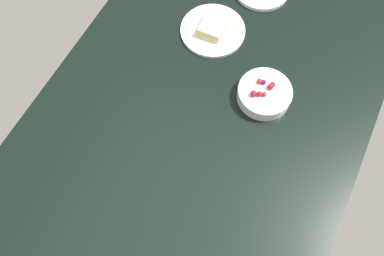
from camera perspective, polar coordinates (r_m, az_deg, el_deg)
name	(u,v)px	position (r cm, az deg, el deg)	size (l,w,h in cm)	color
dining_table	(192,134)	(120.01, 0.00, -0.78)	(148.27, 94.39, 4.00)	black
bowl_berries	(264,93)	(122.89, 10.12, 4.80)	(16.27, 16.27, 5.83)	silver
plate_sandwich	(213,29)	(135.63, 2.94, 13.69)	(21.15, 21.15, 4.28)	silver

